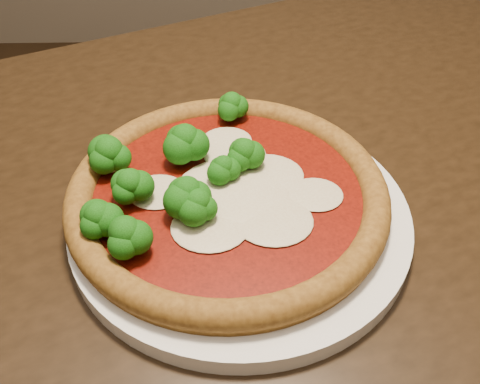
{
  "coord_description": "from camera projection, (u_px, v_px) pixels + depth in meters",
  "views": [
    {
      "loc": [
        0.0,
        -0.25,
        1.12
      ],
      "look_at": [
        0.01,
        0.11,
        0.79
      ],
      "focal_mm": 40.0,
      "sensor_mm": 36.0,
      "label": 1
    }
  ],
  "objects": [
    {
      "name": "dining_table",
      "position": [
        255.0,
        247.0,
        0.63
      ],
      "size": [
        1.48,
        1.26,
        0.75
      ],
      "rotation": [
        0.0,
        0.0,
        0.43
      ],
      "color": "black",
      "rests_on": "floor"
    },
    {
      "name": "plate",
      "position": [
        240.0,
        216.0,
        0.52
      ],
      "size": [
        0.32,
        0.32,
        0.02
      ],
      "primitive_type": "cylinder",
      "color": "silver",
      "rests_on": "dining_table"
    },
    {
      "name": "pizza",
      "position": [
        220.0,
        190.0,
        0.51
      ],
      "size": [
        0.31,
        0.31,
        0.06
      ],
      "rotation": [
        0.0,
        0.0,
        -0.11
      ],
      "color": "brown",
      "rests_on": "plate"
    }
  ]
}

